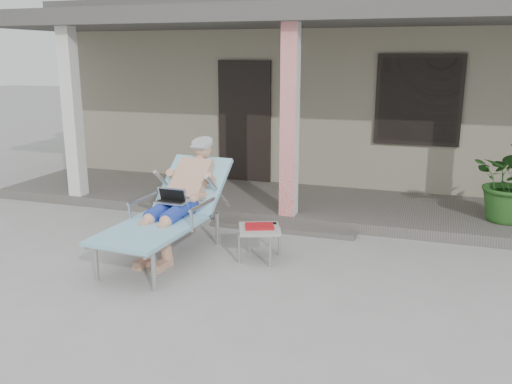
% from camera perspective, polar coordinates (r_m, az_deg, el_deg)
% --- Properties ---
extents(ground, '(60.00, 60.00, 0.00)m').
position_cam_1_polar(ground, '(5.82, -2.21, -9.51)').
color(ground, '#9E9E99').
rests_on(ground, ground).
extents(house, '(10.40, 5.40, 3.30)m').
position_cam_1_polar(house, '(11.65, 9.21, 10.76)').
color(house, gray).
rests_on(house, ground).
extents(porch_deck, '(10.00, 2.00, 0.15)m').
position_cam_1_polar(porch_deck, '(8.51, 4.90, -1.26)').
color(porch_deck, '#605B56').
rests_on(porch_deck, ground).
extents(porch_overhang, '(10.00, 2.30, 2.85)m').
position_cam_1_polar(porch_overhang, '(8.16, 5.23, 17.33)').
color(porch_overhang, silver).
rests_on(porch_overhang, porch_deck).
extents(porch_step, '(2.00, 0.30, 0.07)m').
position_cam_1_polar(porch_step, '(7.45, 2.80, -3.79)').
color(porch_step, '#605B56').
rests_on(porch_step, ground).
extents(lounger, '(0.92, 2.20, 1.41)m').
position_cam_1_polar(lounger, '(6.49, -8.64, 0.93)').
color(lounger, '#B7B7BC').
rests_on(lounger, ground).
extents(side_table, '(0.61, 0.61, 0.42)m').
position_cam_1_polar(side_table, '(6.32, 0.38, -4.07)').
color(side_table, '#A3A49F').
rests_on(side_table, ground).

